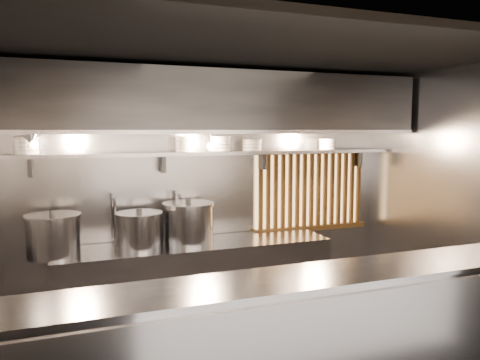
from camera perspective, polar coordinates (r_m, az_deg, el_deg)
ceiling at (r=4.14m, az=2.74°, el=15.29°), size 4.50×4.50×0.00m
wall_back at (r=5.55m, az=-3.46°, el=-1.56°), size 4.50×0.00×4.50m
wall_right at (r=5.44m, az=25.03°, el=-2.28°), size 0.00×3.00×3.00m
serving_counter at (r=3.59m, az=8.98°, el=-19.93°), size 4.50×0.56×1.13m
cooking_bench at (r=5.33m, az=-5.35°, el=-12.38°), size 3.00×0.70×0.90m
bowl_shelf at (r=5.33m, az=-2.92°, el=3.31°), size 4.40×0.34×0.04m
exhaust_hood at (r=5.13m, az=-2.20°, el=9.29°), size 4.40×0.81×0.65m
wood_screen at (r=6.02m, az=8.61°, el=-1.22°), size 1.56×0.09×1.04m
faucet_left at (r=5.21m, az=-15.21°, el=-3.30°), size 0.04×0.30×0.50m
faucet_right at (r=5.32m, az=-7.67°, el=-2.95°), size 0.04×0.30×0.50m
heat_lamp at (r=4.62m, az=-24.17°, el=4.69°), size 0.25×0.35×0.20m
pendant_bulb at (r=5.19m, az=-3.58°, el=4.14°), size 0.09×0.09×0.19m
stock_pot_left at (r=4.97m, az=-21.80°, el=-6.27°), size 0.64×0.64×0.46m
stock_pot_mid at (r=5.04m, az=-12.16°, el=-6.00°), size 0.64×0.64×0.42m
stock_pot_right at (r=5.19m, az=-6.29°, el=-5.19°), size 0.69×0.69×0.49m
bowl_stack_0 at (r=5.09m, az=-24.61°, el=3.82°), size 0.25×0.25×0.17m
bowl_stack_1 at (r=5.23m, az=-6.74°, el=4.38°), size 0.22×0.22×0.17m
bowl_stack_2 at (r=5.35m, az=-2.38°, el=4.45°), size 0.24×0.24×0.17m
bowl_stack_3 at (r=5.48m, az=1.47°, el=4.29°), size 0.23×0.23×0.13m
bowl_stack_4 at (r=5.93m, az=10.55°, el=4.33°), size 0.20×0.20×0.13m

